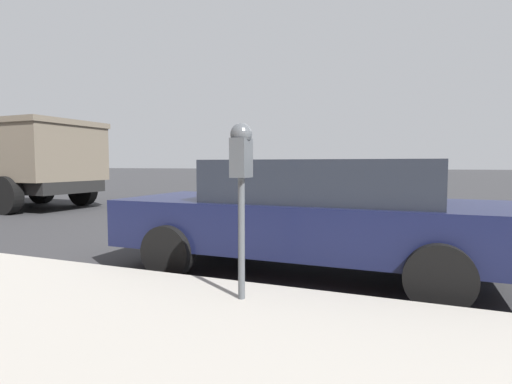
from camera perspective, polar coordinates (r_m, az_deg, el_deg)
ground_plane at (r=6.16m, az=8.39°, el=-8.81°), size 220.00×220.00×0.00m
parking_meter at (r=3.46m, az=-2.11°, el=3.81°), size 0.21×0.19×1.54m
car_navy at (r=5.04m, az=8.01°, el=-2.95°), size 2.03×4.75×1.41m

